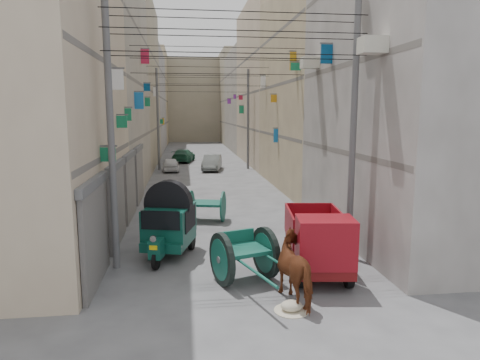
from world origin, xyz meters
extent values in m
cube|color=#65605A|center=(-4.12, 8.00, 3.20)|extent=(0.25, 9.80, 0.18)
cube|color=#65605A|center=(-4.12, 8.00, 6.20)|extent=(0.25, 9.80, 0.18)
cube|color=#A39A8B|center=(-8.00, 19.00, 6.00)|extent=(8.00, 12.00, 12.00)
cube|color=#65605A|center=(-4.12, 19.00, 3.20)|extent=(0.25, 11.76, 0.18)
cube|color=#65605A|center=(-4.12, 19.00, 6.20)|extent=(0.25, 11.76, 0.18)
cube|color=#65605A|center=(-4.12, 19.00, 9.20)|extent=(0.25, 11.76, 0.18)
cube|color=#A1937F|center=(-8.00, 32.00, 7.00)|extent=(8.00, 14.00, 14.00)
cube|color=#65605A|center=(-4.12, 32.00, 3.20)|extent=(0.25, 13.72, 0.18)
cube|color=#65605A|center=(-4.12, 32.00, 6.20)|extent=(0.25, 13.72, 0.18)
cube|color=#65605A|center=(-4.12, 32.00, 9.20)|extent=(0.25, 13.72, 0.18)
cube|color=#A9A29E|center=(-8.00, 46.00, 5.90)|extent=(8.00, 14.00, 11.80)
cube|color=#65605A|center=(-4.12, 46.00, 3.20)|extent=(0.25, 13.72, 0.18)
cube|color=#65605A|center=(-4.12, 46.00, 6.20)|extent=(0.25, 13.72, 0.18)
cube|color=#65605A|center=(-4.12, 46.00, 9.20)|extent=(0.25, 13.72, 0.18)
cube|color=tan|center=(-8.00, 59.00, 6.75)|extent=(8.00, 12.00, 13.50)
cube|color=#65605A|center=(-4.12, 59.00, 3.20)|extent=(0.25, 11.76, 0.18)
cube|color=#65605A|center=(-4.12, 59.00, 6.20)|extent=(0.25, 11.76, 0.18)
cube|color=#65605A|center=(-4.12, 59.00, 9.20)|extent=(0.25, 11.76, 0.18)
cube|color=#A9A29E|center=(8.00, 8.00, 6.50)|extent=(8.00, 10.00, 13.00)
cube|color=#65605A|center=(4.12, 8.00, 3.20)|extent=(0.25, 9.80, 0.18)
cube|color=#65605A|center=(4.12, 8.00, 6.20)|extent=(0.25, 9.80, 0.18)
cube|color=tan|center=(8.00, 19.00, 6.00)|extent=(8.00, 12.00, 12.00)
cube|color=#65605A|center=(4.12, 19.00, 3.20)|extent=(0.25, 11.76, 0.18)
cube|color=#65605A|center=(4.12, 19.00, 6.20)|extent=(0.25, 11.76, 0.18)
cube|color=#65605A|center=(4.12, 19.00, 9.20)|extent=(0.25, 11.76, 0.18)
cube|color=#BFAD90|center=(8.00, 32.00, 7.00)|extent=(8.00, 14.00, 14.00)
cube|color=#65605A|center=(4.12, 32.00, 3.20)|extent=(0.25, 13.72, 0.18)
cube|color=#65605A|center=(4.12, 32.00, 6.20)|extent=(0.25, 13.72, 0.18)
cube|color=#65605A|center=(4.12, 32.00, 9.20)|extent=(0.25, 13.72, 0.18)
cube|color=#A39A8B|center=(8.00, 46.00, 5.90)|extent=(8.00, 14.00, 11.80)
cube|color=#65605A|center=(4.12, 46.00, 3.20)|extent=(0.25, 13.72, 0.18)
cube|color=#65605A|center=(4.12, 46.00, 6.20)|extent=(0.25, 13.72, 0.18)
cube|color=#65605A|center=(4.12, 46.00, 9.20)|extent=(0.25, 13.72, 0.18)
cube|color=#A1937F|center=(8.00, 59.00, 6.75)|extent=(8.00, 12.00, 13.50)
cube|color=#65605A|center=(4.12, 59.00, 3.20)|extent=(0.25, 11.76, 0.18)
cube|color=#65605A|center=(4.12, 59.00, 6.20)|extent=(0.25, 11.76, 0.18)
cube|color=#65605A|center=(4.12, 59.00, 9.20)|extent=(0.25, 11.76, 0.18)
cube|color=#A1937F|center=(0.00, 66.00, 6.50)|extent=(22.00, 10.00, 13.00)
cube|color=#4A4A4F|center=(-3.92, 4.80, 1.30)|extent=(0.12, 3.00, 2.60)
cube|color=#565659|center=(-3.90, 4.80, 2.75)|extent=(0.18, 3.20, 0.25)
cube|color=#4A4A4F|center=(-3.92, 8.50, 1.30)|extent=(0.12, 3.00, 2.60)
cube|color=#565659|center=(-3.90, 8.50, 2.75)|extent=(0.18, 3.20, 0.25)
cube|color=#4A4A4F|center=(-3.92, 12.20, 1.30)|extent=(0.12, 3.00, 2.60)
cube|color=#565659|center=(-3.90, 12.20, 2.75)|extent=(0.18, 3.20, 0.25)
cube|color=#4A4A4F|center=(-3.92, 16.00, 1.30)|extent=(0.12, 3.00, 2.60)
cube|color=#565659|center=(-3.90, 16.00, 2.75)|extent=(0.18, 3.20, 0.25)
cube|color=#B8183B|center=(3.81, 34.28, 5.98)|extent=(0.38, 0.08, 0.41)
cube|color=#C58D15|center=(-3.86, 41.61, 3.62)|extent=(0.27, 0.08, 0.71)
cube|color=#15774B|center=(-3.78, 6.43, 3.35)|extent=(0.44, 0.08, 0.42)
cube|color=#196BB4|center=(-3.77, 15.80, 5.17)|extent=(0.45, 0.08, 0.84)
cube|color=purple|center=(3.79, 44.88, 5.91)|extent=(0.41, 0.08, 0.59)
cube|color=#15774B|center=(-3.81, 9.76, 4.24)|extent=(0.38, 0.08, 0.44)
cube|color=#15774B|center=(3.78, 33.54, 4.85)|extent=(0.43, 0.08, 0.72)
cube|color=purple|center=(3.86, 39.62, 6.25)|extent=(0.28, 0.08, 0.44)
cube|color=#B8183B|center=(-3.76, 20.00, 7.85)|extent=(0.48, 0.08, 0.84)
cube|color=#15774B|center=(-3.85, 38.07, 3.67)|extent=(0.31, 0.08, 0.44)
cube|color=orange|center=(3.82, 19.02, 5.41)|extent=(0.35, 0.08, 0.45)
cube|color=white|center=(3.83, 22.65, 6.65)|extent=(0.34, 0.08, 0.79)
cube|color=#15774B|center=(-3.86, 12.02, 4.50)|extent=(0.28, 0.08, 0.52)
cube|color=white|center=(-3.86, 29.62, 6.26)|extent=(0.28, 0.08, 0.74)
cube|color=#196BB4|center=(3.87, 18.51, 3.22)|extent=(0.26, 0.08, 0.80)
cube|color=#C58D15|center=(3.83, 9.37, 6.69)|extent=(0.34, 0.08, 0.55)
cube|color=white|center=(-3.76, 8.55, 5.67)|extent=(0.47, 0.08, 0.67)
cube|color=navy|center=(-3.80, 21.15, 6.14)|extent=(0.40, 0.08, 0.47)
cube|color=#15774B|center=(-3.84, 21.66, 5.24)|extent=(0.32, 0.08, 0.55)
cube|color=#15774B|center=(3.76, 13.74, 6.73)|extent=(0.47, 0.08, 0.35)
cube|color=#C58D15|center=(3.84, 14.58, 7.07)|extent=(0.32, 0.08, 0.89)
cube|color=navy|center=(3.78, 9.29, 6.73)|extent=(0.44, 0.08, 0.69)
cube|color=purple|center=(-4.06, 6.00, 3.00)|extent=(0.10, 3.20, 0.80)
cube|color=#196BB4|center=(-4.06, 15.00, 3.00)|extent=(0.10, 3.20, 0.80)
cube|color=#196BB4|center=(-4.06, 27.00, 3.00)|extent=(0.10, 3.20, 0.80)
cube|color=white|center=(-4.06, 39.00, 3.00)|extent=(0.10, 3.20, 0.80)
cube|color=#C58D15|center=(4.06, 6.00, 3.00)|extent=(0.10, 3.20, 0.80)
cube|color=#C58D15|center=(4.06, 15.00, 3.00)|extent=(0.10, 3.20, 0.80)
cube|color=purple|center=(4.06, 27.00, 3.00)|extent=(0.10, 3.20, 0.80)
cube|color=#15774B|center=(4.06, 39.00, 3.00)|extent=(0.10, 3.20, 0.80)
cube|color=beige|center=(3.65, 5.00, 6.40)|extent=(0.70, 0.55, 0.45)
cube|color=beige|center=(3.65, 11.00, 6.60)|extent=(0.70, 0.55, 0.45)
cylinder|color=#565659|center=(-3.60, 6.00, 4.00)|extent=(0.20, 0.20, 8.00)
cylinder|color=#565659|center=(3.60, 6.00, 4.00)|extent=(0.20, 0.20, 8.00)
cylinder|color=#565659|center=(-3.60, 28.00, 4.00)|extent=(0.20, 0.20, 8.00)
cylinder|color=#565659|center=(3.60, 28.00, 4.00)|extent=(0.20, 0.20, 8.00)
cylinder|color=black|center=(0.00, 5.50, 6.20)|extent=(7.40, 0.02, 0.02)
cylinder|color=black|center=(0.00, 5.50, 6.80)|extent=(7.40, 0.02, 0.02)
cylinder|color=black|center=(0.00, 5.50, 7.30)|extent=(7.40, 0.02, 0.02)
cylinder|color=black|center=(0.00, 6.50, 6.20)|extent=(7.40, 0.02, 0.02)
cylinder|color=black|center=(0.00, 6.50, 6.80)|extent=(7.40, 0.02, 0.02)
cylinder|color=black|center=(0.00, 6.50, 7.30)|extent=(7.40, 0.02, 0.02)
cylinder|color=black|center=(0.00, 12.00, 6.20)|extent=(7.40, 0.02, 0.02)
cylinder|color=black|center=(0.00, 12.00, 6.80)|extent=(7.40, 0.02, 0.02)
cylinder|color=black|center=(0.00, 12.00, 7.30)|extent=(7.40, 0.02, 0.02)
cylinder|color=black|center=(0.00, 20.00, 6.20)|extent=(7.40, 0.02, 0.02)
cylinder|color=black|center=(0.00, 20.00, 6.80)|extent=(7.40, 0.02, 0.02)
cylinder|color=black|center=(0.00, 20.00, 7.30)|extent=(7.40, 0.02, 0.02)
cylinder|color=black|center=(0.00, 28.00, 6.20)|extent=(7.40, 0.02, 0.02)
cylinder|color=black|center=(0.00, 28.00, 6.80)|extent=(7.40, 0.02, 0.02)
cylinder|color=black|center=(0.00, 28.00, 7.30)|extent=(7.40, 0.02, 0.02)
cylinder|color=black|center=(-2.42, 5.67, 0.29)|extent=(0.27, 0.60, 0.59)
cylinder|color=black|center=(-2.47, 7.74, 0.29)|extent=(0.27, 0.60, 0.59)
cylinder|color=black|center=(-1.35, 7.45, 0.29)|extent=(0.27, 0.60, 0.59)
cube|color=#0B4134|center=(-2.07, 6.99, 0.50)|extent=(1.78, 2.26, 0.29)
cube|color=#0B4134|center=(-2.41, 5.72, 0.63)|extent=(0.48, 0.55, 0.58)
cylinder|color=silver|center=(-2.47, 5.49, 1.00)|extent=(0.20, 0.10, 0.19)
cube|color=yellow|center=(-2.48, 5.47, 0.73)|extent=(0.23, 0.09, 0.13)
cube|color=#0B4134|center=(-2.06, 7.04, 1.10)|extent=(1.78, 2.07, 1.00)
cube|color=black|center=(-2.29, 6.16, 1.36)|extent=(1.18, 0.37, 0.58)
cube|color=black|center=(-2.73, 7.22, 1.21)|extent=(0.36, 1.23, 0.68)
cube|color=black|center=(-1.39, 6.86, 1.21)|extent=(0.36, 1.23, 0.68)
cube|color=silver|center=(-2.30, 6.13, 0.58)|extent=(1.28, 0.39, 0.06)
cylinder|color=black|center=(-0.60, 4.29, 0.72)|extent=(0.60, 1.41, 1.43)
cylinder|color=#125041|center=(-0.60, 4.29, 0.72)|extent=(0.52, 1.12, 1.12)
cylinder|color=#565659|center=(-0.60, 4.29, 0.72)|extent=(0.27, 0.25, 0.18)
cylinder|color=black|center=(0.66, 4.71, 0.72)|extent=(0.60, 1.41, 1.43)
cylinder|color=#125041|center=(0.66, 4.71, 0.72)|extent=(0.52, 1.12, 1.12)
cylinder|color=#565659|center=(0.66, 4.71, 0.72)|extent=(0.27, 0.25, 0.18)
cylinder|color=#565659|center=(0.03, 4.50, 0.72)|extent=(1.34, 0.51, 0.08)
cube|color=#125041|center=(0.03, 4.50, 0.90)|extent=(1.37, 1.41, 0.10)
cube|color=#125041|center=(-0.13, 4.99, 1.13)|extent=(1.05, 0.42, 0.36)
cylinder|color=#125041|center=(0.05, 3.16, 0.82)|extent=(0.81, 2.26, 0.07)
cylinder|color=#125041|center=(0.83, 3.42, 0.82)|extent=(0.81, 2.26, 0.07)
cylinder|color=black|center=(1.41, 3.88, 0.33)|extent=(0.27, 0.68, 0.67)
cylinder|color=black|center=(1.69, 6.08, 0.33)|extent=(0.27, 0.68, 0.67)
cylinder|color=black|center=(2.71, 3.71, 0.33)|extent=(0.27, 0.68, 0.67)
cylinder|color=black|center=(2.99, 5.91, 0.33)|extent=(0.27, 0.68, 0.67)
cube|color=#5B0D0F|center=(2.20, 4.89, 0.56)|extent=(1.88, 3.49, 0.35)
cube|color=maroon|center=(2.05, 3.74, 1.26)|extent=(1.59, 1.24, 1.26)
cube|color=black|center=(1.99, 3.27, 1.36)|extent=(1.31, 0.23, 0.56)
cube|color=#5B0D0F|center=(2.27, 5.44, 0.83)|extent=(1.79, 2.40, 0.12)
cube|color=maroon|center=(1.54, 5.54, 1.26)|extent=(0.35, 2.21, 0.86)
cube|color=maroon|center=(3.00, 5.35, 1.26)|extent=(0.35, 2.21, 0.86)
cube|color=maroon|center=(2.41, 6.53, 1.26)|extent=(1.51, 0.26, 0.86)
cylinder|color=#125041|center=(-1.32, 11.38, 0.65)|extent=(0.39, 1.28, 1.30)
cylinder|color=#125041|center=(0.03, 11.03, 0.65)|extent=(0.39, 1.28, 1.30)
cube|color=#125041|center=(-0.64, 11.21, 0.77)|extent=(1.49, 1.38, 0.10)
cylinder|color=#565659|center=(-0.64, 11.21, 0.65)|extent=(1.42, 0.44, 0.08)
ellipsoid|color=beige|center=(0.88, 2.56, 0.13)|extent=(0.51, 0.41, 0.25)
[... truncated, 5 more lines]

